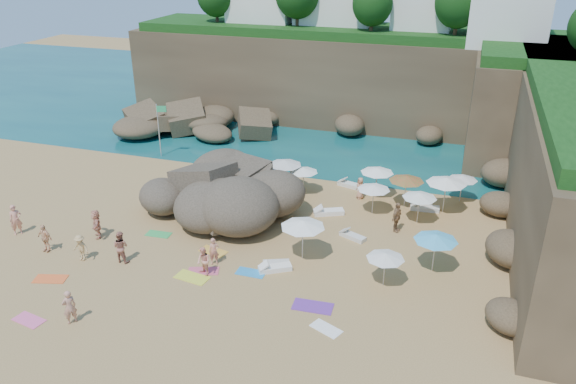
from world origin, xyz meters
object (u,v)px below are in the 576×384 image
(person_stand_2, at_px, (265,173))
(person_stand_4, at_px, (360,188))
(person_stand_3, at_px, (397,217))
(rock_outcrop, at_px, (227,209))
(parasol_2, at_px, (377,170))
(parasol_1, at_px, (303,170))
(person_stand_5, at_px, (250,167))
(lounger_0, at_px, (284,195))
(person_stand_6, at_px, (69,307))
(person_stand_0, at_px, (16,220))
(flag_pole, at_px, (160,124))
(parasol_0, at_px, (269,166))
(person_stand_1, at_px, (121,247))

(person_stand_2, height_order, person_stand_4, person_stand_2)
(person_stand_3, bearing_deg, rock_outcrop, 109.11)
(person_stand_4, bearing_deg, parasol_2, 84.68)
(rock_outcrop, xyz_separation_m, parasol_1, (4.03, 3.96, 1.74))
(parasol_2, xyz_separation_m, person_stand_5, (-9.39, 0.43, -1.12))
(lounger_0, relative_size, person_stand_6, 1.15)
(parasol_1, xyz_separation_m, person_stand_3, (6.92, -3.57, -0.78))
(person_stand_3, distance_m, person_stand_4, 4.98)
(parasol_2, xyz_separation_m, person_stand_0, (-19.41, -11.95, -1.00))
(person_stand_0, distance_m, person_stand_5, 15.93)
(lounger_0, height_order, person_stand_4, person_stand_4)
(flag_pole, distance_m, lounger_0, 12.87)
(flag_pole, xyz_separation_m, person_stand_6, (6.88, -20.41, -1.89))
(flag_pole, relative_size, parasol_2, 1.92)
(parasol_1, xyz_separation_m, person_stand_2, (-3.06, 0.56, -0.88))
(parasol_0, xyz_separation_m, parasol_2, (7.37, 1.00, 0.24))
(parasol_1, relative_size, person_stand_2, 1.17)
(lounger_0, bearing_deg, person_stand_6, -121.33)
(parasol_2, bearing_deg, person_stand_5, 177.39)
(person_stand_3, xyz_separation_m, person_stand_5, (-11.44, 5.01, -0.12))
(person_stand_3, distance_m, person_stand_6, 18.70)
(person_stand_1, xyz_separation_m, person_stand_3, (13.76, 8.13, 0.04))
(rock_outcrop, xyz_separation_m, parasol_0, (1.53, 3.96, 1.71))
(rock_outcrop, height_order, parasol_1, parasol_1)
(person_stand_2, distance_m, person_stand_4, 6.96)
(parasol_2, bearing_deg, person_stand_2, -176.81)
(flag_pole, height_order, parasol_0, flag_pole)
(parasol_0, bearing_deg, lounger_0, -34.93)
(parasol_0, bearing_deg, person_stand_3, -20.80)
(parasol_2, relative_size, person_stand_0, 1.18)
(rock_outcrop, xyz_separation_m, parasol_2, (8.90, 4.97, 1.95))
(person_stand_4, relative_size, person_stand_5, 0.91)
(person_stand_2, bearing_deg, parasol_1, -157.11)
(person_stand_6, bearing_deg, person_stand_5, -151.09)
(person_stand_1, distance_m, person_stand_4, 16.17)
(flag_pole, bearing_deg, person_stand_4, -9.94)
(person_stand_5, bearing_deg, parasol_2, -19.65)
(parasol_2, bearing_deg, person_stand_4, -147.66)
(rock_outcrop, relative_size, parasol_1, 3.92)
(lounger_0, height_order, person_stand_5, person_stand_5)
(lounger_0, distance_m, person_stand_6, 16.85)
(flag_pole, bearing_deg, person_stand_3, -19.20)
(person_stand_6, bearing_deg, person_stand_0, -92.20)
(lounger_0, xyz_separation_m, person_stand_6, (-4.95, -16.08, 0.71))
(rock_outcrop, distance_m, person_stand_5, 5.48)
(person_stand_1, height_order, person_stand_2, person_stand_1)
(parasol_2, relative_size, person_stand_2, 1.31)
(person_stand_0, bearing_deg, person_stand_2, -5.89)
(parasol_1, bearing_deg, lounger_0, -137.13)
(person_stand_0, xyz_separation_m, person_stand_4, (18.43, 11.34, -0.19))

